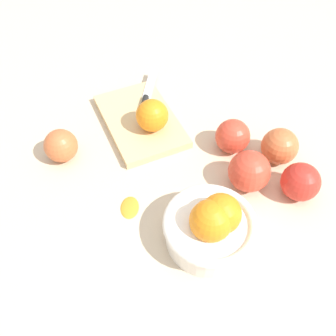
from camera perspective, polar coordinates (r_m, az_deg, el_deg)
ground_plane at (r=0.79m, az=1.47°, el=0.39°), size 2.40×2.40×0.00m
bowl at (r=0.66m, az=6.67°, el=-8.79°), size 0.17×0.17×0.11m
cutting_board at (r=0.87m, az=-4.27°, el=7.26°), size 0.27×0.20×0.02m
orange_on_board at (r=0.82m, az=-2.45°, el=8.06°), size 0.07×0.07×0.07m
knife at (r=0.92m, az=-3.28°, el=11.20°), size 0.12×0.12×0.01m
apple_front_center at (r=0.81m, az=9.91°, el=4.82°), size 0.07×0.07×0.07m
apple_front_left at (r=0.74m, az=12.39°, el=-0.49°), size 0.08×0.08×0.08m
apple_back_right at (r=0.81m, az=-16.14°, el=3.32°), size 0.07×0.07×0.07m
apple_front_left_2 at (r=0.76m, az=19.70°, el=-2.02°), size 0.08×0.08×0.08m
apple_front_left_3 at (r=0.81m, az=16.78°, el=3.21°), size 0.08×0.08×0.08m
citrus_peel at (r=0.72m, az=-5.93°, el=-5.90°), size 0.06×0.06×0.01m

